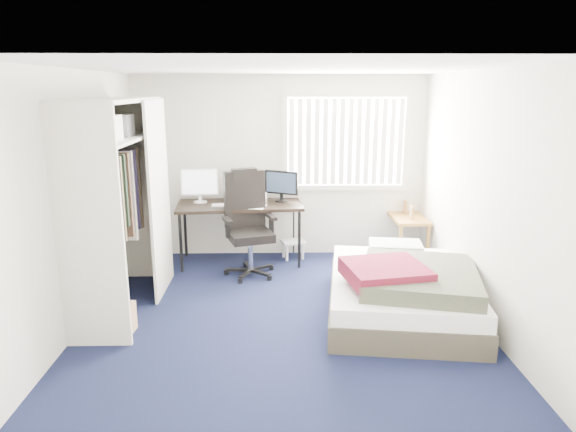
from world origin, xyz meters
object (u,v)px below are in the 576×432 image
Objects in this scene: desk at (240,202)px; nightstand at (407,220)px; office_chair at (248,234)px; bed at (402,289)px.

desk is 1.91× the size of nightstand.
office_chair is (0.13, -0.46, -0.32)m from desk.
desk is 1.28× the size of office_chair.
office_chair is 2.12m from bed.
office_chair is 0.63× the size of bed.
office_chair is 2.23m from nightstand.
desk is 2.31m from nightstand.
bed is at bearing -44.14° from desk.
desk is 0.80× the size of bed.
desk reaches higher than nightstand.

